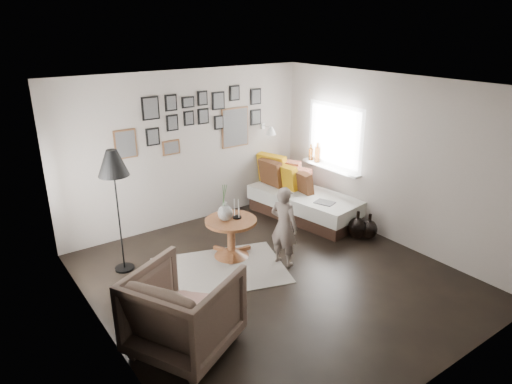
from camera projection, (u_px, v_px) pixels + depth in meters
ground at (274, 278)px, 6.26m from camera, size 4.80×4.80×0.00m
wall_back at (187, 149)px, 7.62m from camera, size 4.50×0.00×4.50m
wall_front at (445, 266)px, 3.98m from camera, size 4.50×0.00×4.50m
wall_left at (99, 234)px, 4.57m from camera, size 0.00×4.80×4.80m
wall_right at (390, 160)px, 7.03m from camera, size 0.00×4.80×4.80m
ceiling at (277, 85)px, 5.34m from camera, size 4.80×4.80×0.00m
door_left at (71, 218)px, 5.58m from camera, size 0.00×2.14×2.14m
window_right at (325, 163)px, 8.14m from camera, size 0.15×1.32×1.30m
gallery_wall at (202, 121)px, 7.61m from camera, size 2.74×0.03×1.08m
wall_sconce at (271, 130)px, 8.21m from camera, size 0.18×0.36×0.16m
rug at (220, 270)px, 6.44m from camera, size 2.12×1.77×0.01m
pedestal_table at (231, 239)px, 6.75m from camera, size 0.76×0.76×0.60m
vase at (225, 210)px, 6.55m from camera, size 0.22×0.22×0.54m
candles at (237, 209)px, 6.65m from camera, size 0.13×0.13×0.28m
daybed at (301, 199)px, 8.16m from camera, size 1.20×2.20×1.02m
magazine_on_daybed at (325, 203)px, 7.59m from camera, size 0.32×0.37×0.02m
armchair at (184, 311)px, 4.77m from camera, size 1.35×1.34×0.92m
armchair_cushion at (184, 306)px, 4.82m from camera, size 0.56×0.57×0.19m
floor_lamp at (113, 168)px, 5.96m from camera, size 0.41×0.41×1.75m
magazine_basket at (175, 320)px, 5.05m from camera, size 0.35×0.35×0.41m
demijohn_large at (357, 228)px, 7.36m from camera, size 0.31×0.31×0.46m
demijohn_small at (369, 229)px, 7.36m from camera, size 0.27×0.27×0.42m
child at (284, 226)px, 6.43m from camera, size 0.41×0.50×1.18m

